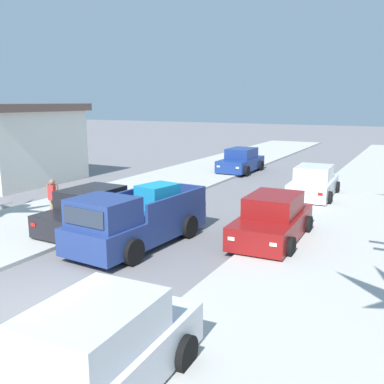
# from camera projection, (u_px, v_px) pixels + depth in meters

# --- Properties ---
(ground_plane) EXTENTS (160.00, 160.00, 0.00)m
(ground_plane) POSITION_uv_depth(u_px,v_px,m) (40.00, 310.00, 9.58)
(ground_plane) COLOR slate
(sidewalk_left) EXTENTS (5.38, 60.00, 0.12)m
(sidewalk_left) POSITION_uv_depth(u_px,v_px,m) (144.00, 189.00, 22.37)
(sidewalk_left) COLOR beige
(sidewalk_left) RESTS_ON ground
(sidewalk_right) EXTENTS (5.38, 60.00, 0.12)m
(sidewalk_right) POSITION_uv_depth(u_px,v_px,m) (363.00, 213.00, 17.59)
(sidewalk_right) COLOR beige
(sidewalk_right) RESTS_ON ground
(curb_left) EXTENTS (0.16, 60.00, 0.10)m
(curb_left) POSITION_uv_depth(u_px,v_px,m) (166.00, 192.00, 21.78)
(curb_left) COLOR silver
(curb_left) RESTS_ON ground
(curb_right) EXTENTS (0.16, 60.00, 0.10)m
(curb_right) POSITION_uv_depth(u_px,v_px,m) (330.00, 210.00, 18.17)
(curb_right) COLOR silver
(curb_right) RESTS_ON ground
(pickup_truck) EXTENTS (2.48, 5.33, 1.80)m
(pickup_truck) POSITION_uv_depth(u_px,v_px,m) (136.00, 220.00, 13.70)
(pickup_truck) COLOR navy
(pickup_truck) RESTS_ON ground
(car_left_near) EXTENTS (2.03, 4.26, 1.54)m
(car_left_near) POSITION_uv_depth(u_px,v_px,m) (241.00, 161.00, 28.03)
(car_left_near) COLOR navy
(car_left_near) RESTS_ON ground
(car_right_near) EXTENTS (2.13, 4.31, 1.54)m
(car_right_near) POSITION_uv_depth(u_px,v_px,m) (273.00, 220.00, 14.15)
(car_right_near) COLOR maroon
(car_right_near) RESTS_ON ground
(car_left_mid) EXTENTS (2.13, 4.30, 1.54)m
(car_left_mid) POSITION_uv_depth(u_px,v_px,m) (93.00, 211.00, 15.30)
(car_left_mid) COLOR black
(car_left_mid) RESTS_ON ground
(car_right_mid) EXTENTS (2.17, 4.32, 1.54)m
(car_right_mid) POSITION_uv_depth(u_px,v_px,m) (314.00, 183.00, 20.49)
(car_right_mid) COLOR silver
(car_right_mid) RESTS_ON ground
(car_left_far) EXTENTS (2.13, 4.30, 1.54)m
(car_left_far) POSITION_uv_depth(u_px,v_px,m) (92.00, 358.00, 6.53)
(car_left_far) COLOR silver
(car_left_far) RESTS_ON ground
(pedestrian) EXTENTS (0.57, 0.43, 1.59)m
(pedestrian) POSITION_uv_depth(u_px,v_px,m) (53.00, 197.00, 16.64)
(pedestrian) COLOR gray
(pedestrian) RESTS_ON ground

